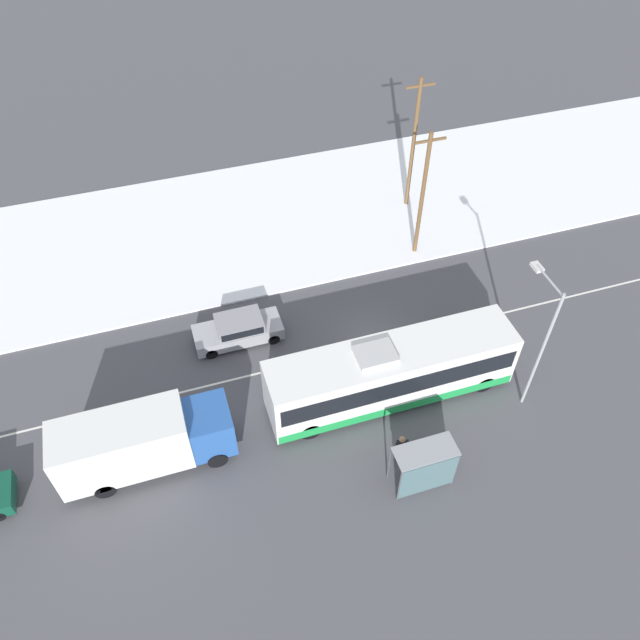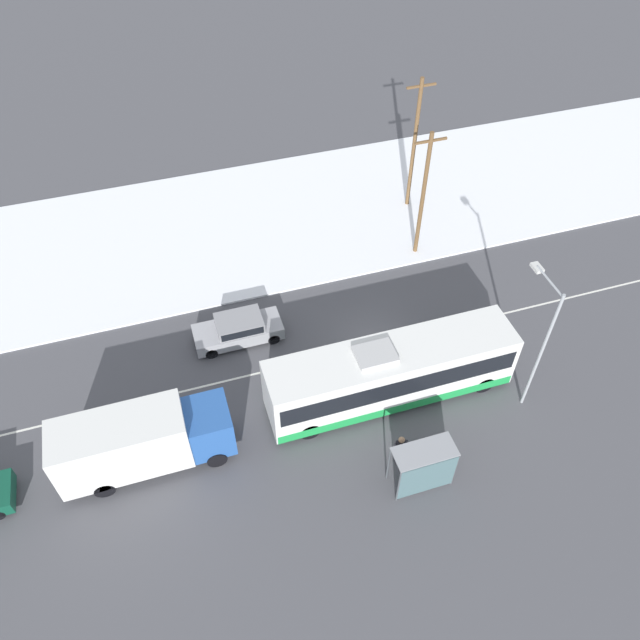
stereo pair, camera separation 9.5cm
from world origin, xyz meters
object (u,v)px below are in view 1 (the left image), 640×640
(sedan_car, at_px, (239,329))
(bus_shelter, at_px, (426,466))
(streetlamp, at_px, (541,332))
(utility_pole_roadside, at_px, (423,194))
(utility_pole_snowlot, at_px, (413,143))
(city_bus, at_px, (391,373))
(pedestrian_at_stop, at_px, (401,446))
(box_truck, at_px, (141,441))

(sedan_car, height_order, bus_shelter, bus_shelter)
(streetlamp, distance_m, utility_pole_roadside, 11.34)
(sedan_car, bearing_deg, utility_pole_snowlot, -147.63)
(city_bus, height_order, bus_shelter, city_bus)
(city_bus, bearing_deg, sedan_car, 136.78)
(city_bus, xyz_separation_m, pedestrian_at_stop, (-0.88, -3.48, -0.62))
(city_bus, distance_m, sedan_car, 8.40)
(box_truck, relative_size, sedan_car, 1.63)
(sedan_car, distance_m, pedestrian_at_stop, 10.58)
(utility_pole_roadside, bearing_deg, city_bus, -120.34)
(bus_shelter, bearing_deg, sedan_car, 117.83)
(utility_pole_roadside, bearing_deg, utility_pole_snowlot, 72.98)
(box_truck, xyz_separation_m, sedan_car, (5.49, 6.00, -0.97))
(streetlamp, bearing_deg, pedestrian_at_stop, -167.09)
(box_truck, bearing_deg, utility_pole_snowlot, 37.59)
(pedestrian_at_stop, height_order, utility_pole_roadside, utility_pole_roadside)
(bus_shelter, distance_m, streetlamp, 7.70)
(pedestrian_at_stop, relative_size, utility_pole_roadside, 0.22)
(sedan_car, bearing_deg, bus_shelter, 117.83)
(sedan_car, relative_size, pedestrian_at_stop, 2.61)
(bus_shelter, xyz_separation_m, utility_pole_snowlot, (7.34, 18.94, 2.84))
(box_truck, xyz_separation_m, utility_pole_roadside, (17.09, 9.70, 2.41))
(sedan_car, distance_m, bus_shelter, 12.13)
(box_truck, height_order, utility_pole_roadside, utility_pole_roadside)
(pedestrian_at_stop, bearing_deg, bus_shelter, -73.52)
(pedestrian_at_stop, bearing_deg, streetlamp, 12.91)
(city_bus, bearing_deg, box_truck, -178.64)
(bus_shelter, height_order, utility_pole_roadside, utility_pole_roadside)
(city_bus, relative_size, utility_pole_roadside, 1.47)
(pedestrian_at_stop, xyz_separation_m, utility_pole_snowlot, (7.79, 17.44, 3.44))
(sedan_car, relative_size, bus_shelter, 1.73)
(box_truck, distance_m, bus_shelter, 12.09)
(streetlamp, distance_m, utility_pole_snowlot, 15.89)
(pedestrian_at_stop, bearing_deg, city_bus, 75.79)
(streetlamp, height_order, utility_pole_roadside, utility_pole_roadside)
(city_bus, height_order, streetlamp, streetlamp)
(pedestrian_at_stop, xyz_separation_m, bus_shelter, (0.44, -1.50, 0.60))
(box_truck, xyz_separation_m, bus_shelter, (11.14, -4.71, -0.11))
(city_bus, xyz_separation_m, bus_shelter, (-0.44, -4.98, -0.03))
(bus_shelter, bearing_deg, utility_pole_snowlot, 68.81)
(pedestrian_at_stop, distance_m, streetlamp, 7.87)
(city_bus, xyz_separation_m, sedan_car, (-6.09, 5.72, -0.88))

